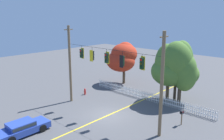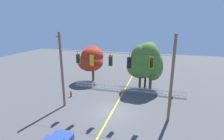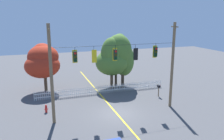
# 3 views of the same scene
# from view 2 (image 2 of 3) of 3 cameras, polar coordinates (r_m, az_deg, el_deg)

# --- Properties ---
(ground) EXTENTS (80.00, 80.00, 0.00)m
(ground) POSITION_cam_2_polar(r_m,az_deg,el_deg) (19.32, 0.01, -13.95)
(ground) COLOR #4C4C4F
(lane_centerline_stripe) EXTENTS (0.16, 36.00, 0.01)m
(lane_centerline_stripe) POSITION_cam_2_polar(r_m,az_deg,el_deg) (19.31, 0.01, -13.94)
(lane_centerline_stripe) COLOR gold
(lane_centerline_stripe) RESTS_ON ground
(signal_support_span) EXTENTS (12.02, 1.10, 8.60)m
(signal_support_span) POSITION_cam_2_polar(r_m,az_deg,el_deg) (17.60, 0.01, -1.42)
(signal_support_span) COLOR brown
(signal_support_span) RESTS_ON ground
(traffic_signal_southbound_primary) EXTENTS (0.43, 0.38, 1.39)m
(traffic_signal_southbound_primary) POSITION_cam_2_polar(r_m,az_deg,el_deg) (18.63, -11.36, 3.71)
(traffic_signal_southbound_primary) COLOR black
(traffic_signal_northbound_secondary) EXTENTS (0.43, 0.38, 1.44)m
(traffic_signal_northbound_secondary) POSITION_cam_2_polar(r_m,az_deg,el_deg) (17.94, -6.69, 3.34)
(traffic_signal_northbound_secondary) COLOR black
(traffic_signal_westbound_side) EXTENTS (0.43, 0.38, 1.43)m
(traffic_signal_westbound_side) POSITION_cam_2_polar(r_m,az_deg,el_deg) (17.30, -0.55, 3.06)
(traffic_signal_westbound_side) COLOR black
(traffic_signal_northbound_primary) EXTENTS (0.43, 0.38, 1.45)m
(traffic_signal_northbound_primary) POSITION_cam_2_polar(r_m,az_deg,el_deg) (16.86, 5.85, 2.52)
(traffic_signal_northbound_primary) COLOR black
(traffic_signal_eastbound_side) EXTENTS (0.43, 0.38, 1.38)m
(traffic_signal_eastbound_side) POSITION_cam_2_polar(r_m,az_deg,el_deg) (16.63, 13.08, 2.36)
(traffic_signal_eastbound_side) COLOR black
(white_picket_fence) EXTENTS (15.93, 0.06, 1.01)m
(white_picket_fence) POSITION_cam_2_polar(r_m,az_deg,el_deg) (24.42, 4.96, -6.21)
(white_picket_fence) COLOR white
(white_picket_fence) RESTS_ON ground
(autumn_maple_near_fence) EXTENTS (4.21, 4.26, 5.93)m
(autumn_maple_near_fence) POSITION_cam_2_polar(r_m,az_deg,el_deg) (28.48, -6.82, 3.83)
(autumn_maple_near_fence) COLOR brown
(autumn_maple_near_fence) RESTS_ON ground
(autumn_maple_mid) EXTENTS (4.11, 3.97, 6.62)m
(autumn_maple_mid) POSITION_cam_2_polar(r_m,az_deg,el_deg) (24.69, 9.49, 1.78)
(autumn_maple_mid) COLOR brown
(autumn_maple_mid) RESTS_ON ground
(autumn_oak_far_east) EXTENTS (4.15, 4.06, 6.96)m
(autumn_oak_far_east) POSITION_cam_2_polar(r_m,az_deg,el_deg) (25.03, 11.99, 2.59)
(autumn_oak_far_east) COLOR #473828
(autumn_oak_far_east) RESTS_ON ground
(autumn_maple_far_west) EXTENTS (3.46, 2.85, 7.01)m
(autumn_maple_far_west) POSITION_cam_2_polar(r_m,az_deg,el_deg) (24.91, 13.02, 2.31)
(autumn_maple_far_west) COLOR #473828
(autumn_maple_far_west) RESTS_ON ground
(fire_hydrant) EXTENTS (0.38, 0.22, 0.79)m
(fire_hydrant) POSITION_cam_2_polar(r_m,az_deg,el_deg) (23.53, -13.59, -7.77)
(fire_hydrant) COLOR red
(fire_hydrant) RESTS_ON ground
(roadside_mailbox) EXTENTS (0.25, 0.44, 1.40)m
(roadside_mailbox) POSITION_cam_2_polar(r_m,az_deg,el_deg) (21.05, 19.31, -8.83)
(roadside_mailbox) COLOR brown
(roadside_mailbox) RESTS_ON ground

